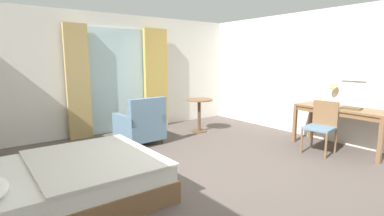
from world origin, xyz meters
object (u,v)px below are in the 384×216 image
at_px(desk_lamp, 331,87).
at_px(armchair_by_window, 141,126).
at_px(writing_desk, 342,112).
at_px(bed, 58,183).
at_px(round_cafe_table, 199,108).
at_px(closed_book, 351,108).
at_px(desk_chair, 322,124).

distance_m(desk_lamp, armchair_by_window, 3.67).
bearing_deg(writing_desk, bed, 169.58).
xyz_separation_m(desk_lamp, armchair_by_window, (-2.92, 2.09, -0.72)).
relative_size(writing_desk, armchair_by_window, 1.74).
bearing_deg(armchair_by_window, writing_desk, -41.73).
bearing_deg(round_cafe_table, closed_book, -65.08).
bearing_deg(bed, desk_lamp, -6.00).
relative_size(desk_lamp, round_cafe_table, 0.64).
relative_size(bed, writing_desk, 1.35).
distance_m(bed, desk_chair, 4.16).
bearing_deg(round_cafe_table, desk_chair, -71.65).
height_order(writing_desk, closed_book, closed_book).
xyz_separation_m(desk_chair, closed_book, (0.44, -0.27, 0.27)).
bearing_deg(desk_lamp, bed, 174.00).
relative_size(writing_desk, desk_lamp, 3.35).
bearing_deg(closed_book, round_cafe_table, 106.28).
relative_size(bed, armchair_by_window, 2.35).
xyz_separation_m(writing_desk, armchair_by_window, (-2.73, 2.43, -0.31)).
height_order(desk_lamp, closed_book, desk_lamp).
bearing_deg(bed, writing_desk, -10.42).
relative_size(bed, desk_lamp, 4.51).
height_order(writing_desk, round_cafe_table, writing_desk).
relative_size(bed, round_cafe_table, 2.90).
height_order(writing_desk, armchair_by_window, armchair_by_window).
xyz_separation_m(writing_desk, closed_book, (-0.02, -0.17, 0.10)).
height_order(closed_book, armchair_by_window, armchair_by_window).
relative_size(bed, desk_chair, 2.40).
bearing_deg(writing_desk, armchair_by_window, 138.27).
bearing_deg(closed_book, bed, 158.86).
height_order(bed, desk_chair, bed).
relative_size(desk_lamp, closed_book, 1.54).
bearing_deg(armchair_by_window, desk_chair, -45.90).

